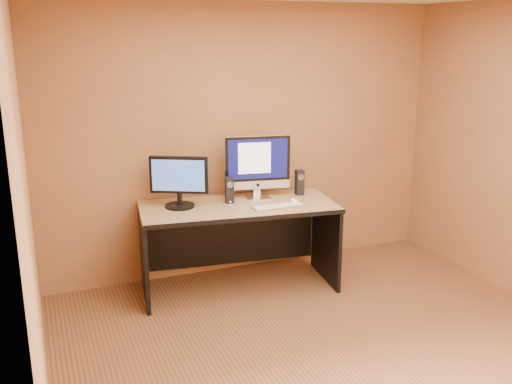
% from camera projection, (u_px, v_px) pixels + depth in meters
% --- Properties ---
extents(floor, '(4.00, 4.00, 0.00)m').
position_uv_depth(floor, '(346.00, 365.00, 4.10)').
color(floor, brown).
rests_on(floor, ground).
extents(walls, '(4.00, 4.00, 2.60)m').
position_uv_depth(walls, '(355.00, 191.00, 3.75)').
color(walls, '#99683D').
rests_on(walls, ground).
extents(desk, '(1.83, 0.98, 0.81)m').
position_uv_depth(desk, '(239.00, 247.00, 5.25)').
color(desk, tan).
rests_on(desk, ground).
extents(imac, '(0.65, 0.34, 0.60)m').
position_uv_depth(imac, '(258.00, 167.00, 5.28)').
color(imac, silver).
rests_on(imac, desk).
extents(second_monitor, '(0.59, 0.47, 0.46)m').
position_uv_depth(second_monitor, '(179.00, 182.00, 5.02)').
color(second_monitor, black).
rests_on(second_monitor, desk).
extents(speaker_left, '(0.09, 0.09, 0.24)m').
position_uv_depth(speaker_left, '(229.00, 190.00, 5.18)').
color(speaker_left, black).
rests_on(speaker_left, desk).
extents(speaker_right, '(0.08, 0.09, 0.24)m').
position_uv_depth(speaker_right, '(299.00, 182.00, 5.44)').
color(speaker_right, black).
rests_on(speaker_right, desk).
extents(keyboard, '(0.47, 0.13, 0.02)m').
position_uv_depth(keyboard, '(278.00, 206.00, 5.07)').
color(keyboard, '#B6B7BB').
rests_on(keyboard, desk).
extents(mouse, '(0.09, 0.12, 0.04)m').
position_uv_depth(mouse, '(294.00, 200.00, 5.22)').
color(mouse, white).
rests_on(mouse, desk).
extents(cable_a, '(0.06, 0.24, 0.01)m').
position_uv_depth(cable_a, '(259.00, 194.00, 5.48)').
color(cable_a, black).
rests_on(cable_a, desk).
extents(cable_b, '(0.12, 0.17, 0.01)m').
position_uv_depth(cable_b, '(253.00, 194.00, 5.46)').
color(cable_b, black).
rests_on(cable_b, desk).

